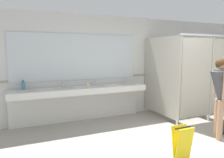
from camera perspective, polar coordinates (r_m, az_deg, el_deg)
ground_plane at (r=4.30m, az=26.54°, el=-17.55°), size 7.70×6.15×0.10m
wall_back at (r=6.12m, az=6.41°, el=3.42°), size 7.70×0.12×2.61m
wall_back_tile_band at (r=6.09m, az=6.68°, el=1.01°), size 7.70×0.01×0.06m
vanity_counter at (r=5.30m, az=-8.26°, el=-4.46°), size 3.21×0.56×0.98m
mirror_panel at (r=5.39m, az=-9.02°, el=5.72°), size 3.11×0.02×1.11m
bathroom_stalls at (r=6.43m, az=24.29°, el=1.15°), size 2.97×1.45×2.10m
person_standing at (r=4.67m, az=26.51°, el=-2.27°), size 0.55×0.55×1.58m
handbag at (r=5.15m, az=26.91°, el=-11.20°), size 0.28×0.12×0.40m
soap_dispenser at (r=5.14m, az=-22.28°, el=-1.64°), size 0.07×0.07×0.21m
paper_cup at (r=5.16m, az=-6.34°, el=-1.66°), size 0.07×0.07×0.09m
wet_floor_sign at (r=3.57m, az=17.90°, el=-16.12°), size 0.28×0.19×0.59m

